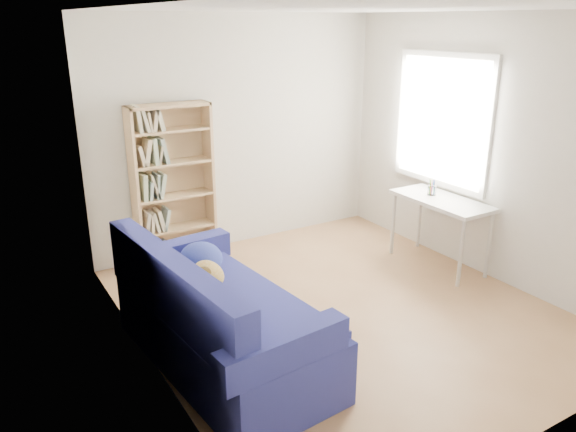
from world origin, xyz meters
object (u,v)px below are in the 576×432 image
object	(u,v)px
sofa	(217,321)
pen_cup	(432,189)
desk	(441,206)
bookshelf	(173,191)

from	to	relation	value
sofa	pen_cup	world-z (taller)	sofa
sofa	desk	xyz separation A→B (m)	(2.79, 0.47, 0.30)
sofa	desk	distance (m)	2.85
desk	pen_cup	xyz separation A→B (m)	(0.01, 0.16, 0.15)
bookshelf	sofa	bearing A→B (deg)	-102.05
pen_cup	desk	bearing A→B (deg)	-94.59
bookshelf	pen_cup	xyz separation A→B (m)	(2.37, -1.42, 0.02)
desk	pen_cup	size ratio (longest dim) A/B	6.26
desk	bookshelf	bearing A→B (deg)	146.10
bookshelf	desk	distance (m)	2.84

